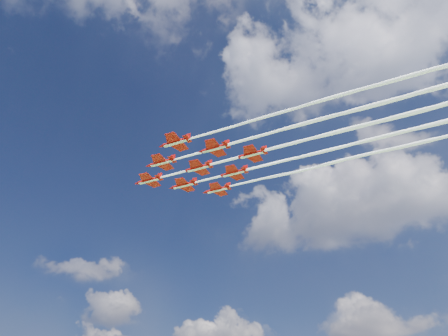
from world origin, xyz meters
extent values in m
cylinder|color=#A90C09|center=(-16.27, -7.38, 84.71)|extent=(7.70, 1.82, 1.05)
cone|color=#A90C09|center=(-21.02, -7.87, 84.71)|extent=(2.01, 1.24, 1.05)
cone|color=#A90C09|center=(-11.81, -6.93, 84.71)|extent=(1.52, 1.10, 0.95)
ellipsoid|color=black|center=(-18.17, -7.58, 85.14)|extent=(2.06, 1.07, 0.68)
cube|color=#A90C09|center=(-15.80, -7.33, 84.66)|extent=(3.93, 9.05, 0.13)
cube|color=#A90C09|center=(-12.47, -6.99, 84.71)|extent=(1.68, 3.55, 0.11)
cube|color=#A90C09|center=(-12.28, -6.97, 85.57)|extent=(1.53, 0.29, 1.72)
cube|color=white|center=(-16.27, -7.38, 84.24)|extent=(7.21, 1.58, 0.11)
cylinder|color=#A90C09|center=(-6.65, -13.59, 84.71)|extent=(7.70, 1.82, 1.05)
cone|color=#A90C09|center=(-11.40, -14.08, 84.71)|extent=(2.01, 1.24, 1.05)
cone|color=#A90C09|center=(-2.18, -13.13, 84.71)|extent=(1.52, 1.10, 0.95)
ellipsoid|color=black|center=(-8.55, -13.79, 85.14)|extent=(2.06, 1.07, 0.68)
cube|color=#A90C09|center=(-6.17, -13.54, 84.66)|extent=(3.93, 9.05, 0.13)
cube|color=#A90C09|center=(-2.85, -13.20, 84.71)|extent=(1.68, 3.55, 0.11)
cube|color=#A90C09|center=(-2.66, -13.18, 85.57)|extent=(1.53, 0.29, 1.72)
cube|color=white|center=(-6.65, -13.59, 84.24)|extent=(7.21, 1.58, 0.11)
cylinder|color=#A90C09|center=(-8.11, 0.65, 84.71)|extent=(7.70, 1.82, 1.05)
cone|color=#A90C09|center=(-12.85, 0.16, 84.71)|extent=(2.01, 1.24, 1.05)
cone|color=#A90C09|center=(-3.64, 1.11, 84.71)|extent=(1.52, 1.10, 0.95)
ellipsoid|color=black|center=(-10.01, 0.46, 85.14)|extent=(2.06, 1.07, 0.68)
cube|color=#A90C09|center=(-7.63, 0.70, 84.66)|extent=(3.93, 9.05, 0.13)
cube|color=#A90C09|center=(-4.31, 1.04, 84.71)|extent=(1.68, 3.55, 0.11)
cube|color=#A90C09|center=(-4.12, 1.06, 85.57)|extent=(1.53, 0.29, 1.72)
cube|color=white|center=(-8.11, 0.65, 84.24)|extent=(7.21, 1.58, 0.11)
cylinder|color=#A90C09|center=(2.98, -19.80, 84.71)|extent=(7.70, 1.82, 1.05)
cone|color=#A90C09|center=(-1.77, -20.29, 84.71)|extent=(2.01, 1.24, 1.05)
cone|color=#A90C09|center=(7.44, -19.34, 84.71)|extent=(1.52, 1.10, 0.95)
ellipsoid|color=black|center=(1.08, -20.00, 85.14)|extent=(2.06, 1.07, 0.68)
cube|color=#A90C09|center=(3.45, -19.75, 84.66)|extent=(3.93, 9.05, 0.13)
cube|color=#A90C09|center=(6.78, -19.41, 84.71)|extent=(1.68, 3.55, 0.11)
cube|color=#A90C09|center=(6.97, -19.39, 85.57)|extent=(1.53, 0.29, 1.72)
cube|color=white|center=(2.98, -19.80, 84.24)|extent=(7.21, 1.58, 0.11)
cylinder|color=#A90C09|center=(1.52, -5.56, 84.71)|extent=(7.70, 1.82, 1.05)
cone|color=#A90C09|center=(-3.23, -6.05, 84.71)|extent=(2.01, 1.24, 1.05)
cone|color=#A90C09|center=(5.98, -5.10, 84.71)|extent=(1.52, 1.10, 0.95)
ellipsoid|color=black|center=(-0.38, -5.75, 85.14)|extent=(2.06, 1.07, 0.68)
cube|color=#A90C09|center=(1.99, -5.51, 84.66)|extent=(3.93, 9.05, 0.13)
cube|color=#A90C09|center=(5.32, -5.17, 84.71)|extent=(1.68, 3.55, 0.11)
cube|color=#A90C09|center=(5.51, -5.15, 85.57)|extent=(1.53, 0.29, 1.72)
cube|color=white|center=(1.52, -5.56, 84.24)|extent=(7.21, 1.58, 0.11)
cylinder|color=#A90C09|center=(0.06, 8.68, 84.71)|extent=(7.70, 1.82, 1.05)
cone|color=#A90C09|center=(-4.69, 8.20, 84.71)|extent=(2.01, 1.24, 1.05)
cone|color=#A90C09|center=(4.52, 9.14, 84.71)|extent=(1.52, 1.10, 0.95)
ellipsoid|color=black|center=(-1.84, 8.49, 85.14)|extent=(2.06, 1.07, 0.68)
cube|color=#A90C09|center=(0.53, 8.73, 84.66)|extent=(3.93, 9.05, 0.13)
cube|color=#A90C09|center=(3.86, 9.07, 84.71)|extent=(1.68, 3.55, 0.11)
cube|color=#A90C09|center=(4.05, 9.09, 85.57)|extent=(1.53, 0.29, 1.72)
cube|color=white|center=(0.06, 8.68, 84.24)|extent=(7.21, 1.58, 0.11)
cylinder|color=#A90C09|center=(11.14, -11.77, 84.71)|extent=(7.70, 1.82, 1.05)
cone|color=#A90C09|center=(6.40, -12.26, 84.71)|extent=(2.01, 1.24, 1.05)
cone|color=#A90C09|center=(15.61, -11.31, 84.71)|extent=(1.52, 1.10, 0.95)
ellipsoid|color=black|center=(9.24, -11.96, 85.14)|extent=(2.06, 1.07, 0.68)
cube|color=#A90C09|center=(11.62, -11.72, 84.66)|extent=(3.93, 9.05, 0.13)
cube|color=#A90C09|center=(14.94, -11.38, 84.71)|extent=(1.68, 3.55, 0.11)
cube|color=#A90C09|center=(15.13, -11.36, 85.57)|extent=(1.53, 0.29, 1.72)
cube|color=white|center=(11.14, -11.77, 84.24)|extent=(7.21, 1.58, 0.11)
cylinder|color=#A90C09|center=(9.68, 2.47, 84.71)|extent=(7.70, 1.82, 1.05)
cone|color=#A90C09|center=(4.94, 1.99, 84.71)|extent=(2.01, 1.24, 1.05)
cone|color=#A90C09|center=(14.15, 2.93, 84.71)|extent=(1.52, 1.10, 0.95)
ellipsoid|color=black|center=(7.79, 2.28, 85.14)|extent=(2.06, 1.07, 0.68)
cube|color=#A90C09|center=(10.16, 2.52, 84.66)|extent=(3.93, 9.05, 0.13)
cube|color=#A90C09|center=(13.48, 2.86, 84.71)|extent=(1.68, 3.55, 0.11)
cube|color=#A90C09|center=(13.67, 2.88, 85.57)|extent=(1.53, 0.29, 1.72)
cube|color=white|center=(9.68, 2.47, 84.24)|extent=(7.21, 1.58, 0.11)
cylinder|color=#A90C09|center=(19.31, -3.74, 84.71)|extent=(7.70, 1.82, 1.05)
cone|color=#A90C09|center=(14.56, -4.22, 84.71)|extent=(2.01, 1.24, 1.05)
cone|color=#A90C09|center=(23.77, -3.28, 84.71)|extent=(1.52, 1.10, 0.95)
ellipsoid|color=black|center=(17.41, -3.93, 85.14)|extent=(2.06, 1.07, 0.68)
cube|color=#A90C09|center=(19.78, -3.69, 84.66)|extent=(3.93, 9.05, 0.13)
cube|color=#A90C09|center=(23.11, -3.35, 84.71)|extent=(1.68, 3.55, 0.11)
cube|color=#A90C09|center=(23.30, -3.33, 85.57)|extent=(1.53, 0.29, 1.72)
cube|color=white|center=(19.31, -3.74, 84.24)|extent=(7.21, 1.58, 0.11)
camera|label=1|loc=(64.51, -98.81, 8.92)|focal=35.00mm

